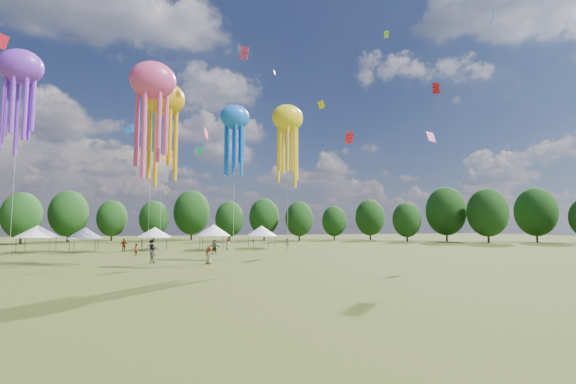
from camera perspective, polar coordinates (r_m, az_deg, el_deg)
name	(u,v)px	position (r m, az deg, el deg)	size (l,w,h in m)	color
ground	(344,374)	(11.14, 8.08, -24.68)	(300.00, 300.00, 0.00)	#384416
spectator_near	(153,255)	(42.42, -19.09, -8.68)	(0.78, 0.61, 1.61)	gray
spectators_far	(195,247)	(55.58, -13.31, -7.77)	(25.55, 23.71, 1.92)	gray
festival_tents	(155,231)	(64.47, -18.84, -5.45)	(38.51, 8.69, 4.01)	#47474C
show_kites	(139,111)	(51.01, -20.90, 10.99)	(32.17, 25.79, 24.03)	#E44382
small_kites	(205,46)	(57.31, -12.00, 20.02)	(70.56, 67.27, 42.45)	#E44382
treeline	(159,210)	(71.94, -18.20, -2.49)	(201.57, 95.24, 13.43)	#38281C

